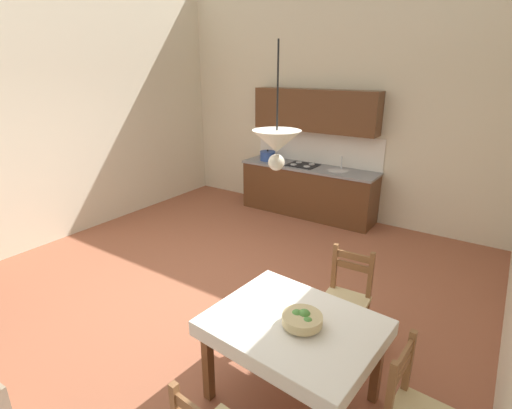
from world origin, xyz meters
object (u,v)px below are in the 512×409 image
(kitchen_cabinetry, at_px, (309,168))
(dining_chair_kitchen_side, at_px, (346,299))
(dining_table, at_px, (293,335))
(fruit_bowl, at_px, (302,319))
(pendant_lamp, at_px, (277,143))

(kitchen_cabinetry, relative_size, dining_chair_kitchen_side, 2.64)
(dining_table, xyz_separation_m, fruit_bowl, (0.08, -0.02, 0.19))
(dining_chair_kitchen_side, xyz_separation_m, fruit_bowl, (0.02, -0.97, 0.37))
(dining_chair_kitchen_side, bearing_deg, fruit_bowl, -88.77)
(dining_table, bearing_deg, fruit_bowl, -12.22)
(dining_chair_kitchen_side, height_order, fruit_bowl, dining_chair_kitchen_side)
(kitchen_cabinetry, xyz_separation_m, dining_chair_kitchen_side, (1.88, -2.92, -0.41))
(dining_table, xyz_separation_m, pendant_lamp, (-0.15, -0.06, 1.48))
(dining_chair_kitchen_side, bearing_deg, dining_table, -93.38)
(dining_table, distance_m, pendant_lamp, 1.49)
(dining_table, bearing_deg, pendant_lamp, -158.59)
(dining_table, height_order, dining_chair_kitchen_side, dining_chair_kitchen_side)
(fruit_bowl, relative_size, pendant_lamp, 0.37)
(kitchen_cabinetry, xyz_separation_m, pendant_lamp, (1.67, -3.93, 1.25))
(kitchen_cabinetry, distance_m, dining_chair_kitchen_side, 3.49)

